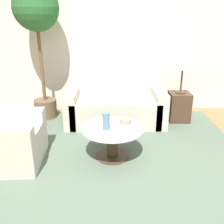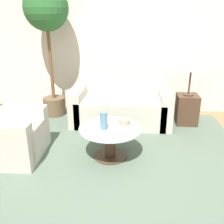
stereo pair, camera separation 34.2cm
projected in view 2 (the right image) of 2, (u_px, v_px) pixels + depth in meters
The scene contains 11 objects.
ground_plane at pixel (102, 186), 2.79m from camera, with size 14.00×14.00×0.00m, color #8E603D.
wall_back at pixel (119, 44), 4.75m from camera, with size 10.00×0.06×2.60m.
rug at pixel (110, 156), 3.38m from camera, with size 3.65×3.43×0.01m.
sofa_main at pixel (121, 106), 4.48m from camera, with size 1.71×0.89×0.81m.
armchair at pixel (6, 137), 3.30m from camera, with size 0.86×0.87×0.78m.
coffee_table at pixel (110, 138), 3.28m from camera, with size 0.82×0.82×0.43m.
side_table at pixel (187, 109), 4.36m from camera, with size 0.36×0.36×0.52m.
table_lamp at pixel (192, 64), 4.08m from camera, with size 0.31×0.31×0.69m.
potted_plant at pixel (47, 21), 4.26m from camera, with size 0.76×0.76×2.30m.
vase at pixel (104, 121), 3.16m from camera, with size 0.09×0.09×0.23m.
bowl at pixel (125, 121), 3.34m from camera, with size 0.16×0.16×0.07m.
Camera 2 is at (0.32, -2.29, 1.76)m, focal length 40.00 mm.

